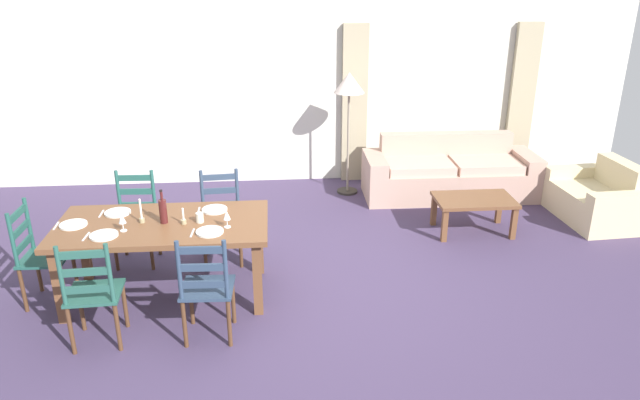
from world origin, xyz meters
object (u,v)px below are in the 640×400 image
at_px(dining_chair_near_left, 93,293).
at_px(wine_glass_near_left, 122,219).
at_px(dining_chair_far_left, 136,218).
at_px(wine_glass_near_right, 227,216).
at_px(dining_chair_far_right, 221,217).
at_px(coffee_table, 474,203).
at_px(dining_table, 163,231).
at_px(coffee_cup_primary, 200,218).
at_px(standing_lamp, 349,90).
at_px(dining_chair_head_west, 39,255).
at_px(armchair_upholstered, 600,200).
at_px(wine_bottle, 163,211).
at_px(dining_chair_near_right, 207,288).
at_px(couch, 449,174).

relative_size(dining_chair_near_left, wine_glass_near_left, 5.96).
distance_m(dining_chair_far_left, wine_glass_near_right, 1.41).
xyz_separation_m(dining_chair_far_right, coffee_table, (2.85, 0.46, -0.12)).
xyz_separation_m(dining_table, coffee_cup_primary, (0.34, -0.02, 0.13)).
height_order(coffee_table, standing_lamp, standing_lamp).
relative_size(dining_chair_far_left, standing_lamp, 0.59).
xyz_separation_m(coffee_cup_primary, coffee_table, (2.97, 1.18, -0.44)).
xyz_separation_m(dining_table, dining_chair_near_left, (-0.45, -0.74, -0.19)).
bearing_deg(coffee_table, standing_lamp, 132.79).
bearing_deg(dining_chair_head_west, coffee_table, 14.84).
bearing_deg(dining_chair_far_left, armchair_upholstered, 7.01).
bearing_deg(dining_chair_far_left, standing_lamp, 36.61).
xyz_separation_m(dining_table, wine_glass_near_right, (0.60, -0.15, 0.20)).
height_order(wine_bottle, coffee_table, wine_bottle).
xyz_separation_m(dining_chair_far_right, wine_glass_near_right, (0.13, -0.86, 0.38)).
relative_size(dining_chair_far_left, dining_chair_far_right, 1.00).
distance_m(dining_chair_far_right, standing_lamp, 2.60).
bearing_deg(wine_bottle, coffee_table, 19.55).
distance_m(dining_chair_far_left, armchair_upholstered, 5.45).
bearing_deg(dining_chair_near_left, standing_lamp, 53.27).
relative_size(dining_chair_near_right, wine_glass_near_right, 5.96).
xyz_separation_m(dining_chair_far_left, coffee_table, (3.73, 0.41, -0.12)).
height_order(dining_table, wine_glass_near_right, wine_glass_near_right).
bearing_deg(standing_lamp, dining_table, -128.16).
height_order(dining_chair_near_left, dining_chair_far_left, same).
relative_size(dining_chair_head_west, wine_glass_near_right, 5.96).
relative_size(dining_chair_head_west, armchair_upholstered, 0.79).
xyz_separation_m(dining_chair_far_right, couch, (2.91, 1.67, -0.19)).
bearing_deg(couch, dining_chair_far_right, -150.11).
xyz_separation_m(dining_chair_near_left, wine_glass_near_right, (1.05, 0.59, 0.38)).
height_order(dining_chair_far_right, coffee_table, dining_chair_far_right).
height_order(wine_bottle, wine_glass_near_right, wine_bottle).
distance_m(dining_chair_near_left, couch, 4.94).
distance_m(coffee_cup_primary, coffee_table, 3.23).
height_order(dining_chair_head_west, coffee_table, dining_chair_head_west).
height_order(dining_chair_far_left, couch, dining_chair_far_left).
distance_m(dining_chair_near_left, armchair_upholstered, 5.85).
relative_size(wine_bottle, armchair_upholstered, 0.26).
distance_m(wine_bottle, wine_glass_near_right, 0.59).
height_order(wine_glass_near_right, armchair_upholstered, wine_glass_near_right).
xyz_separation_m(dining_chair_far_left, armchair_upholstered, (5.40, 0.66, -0.23)).
bearing_deg(dining_chair_far_right, dining_table, -122.90).
distance_m(wine_glass_near_left, couch, 4.50).
height_order(dining_chair_far_right, wine_glass_near_left, dining_chair_far_right).
bearing_deg(standing_lamp, wine_glass_near_right, -117.64).
distance_m(dining_table, wine_bottle, 0.21).
bearing_deg(wine_glass_near_right, wine_bottle, 165.73).
height_order(dining_chair_near_left, wine_bottle, wine_bottle).
relative_size(dining_chair_far_right, standing_lamp, 0.59).
xyz_separation_m(dining_chair_head_west, wine_glass_near_left, (0.82, -0.15, 0.38)).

